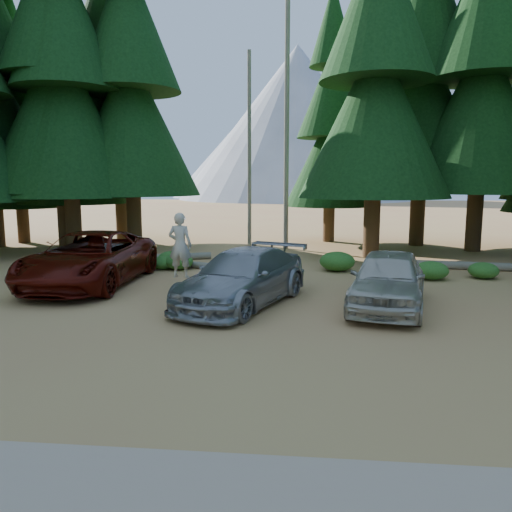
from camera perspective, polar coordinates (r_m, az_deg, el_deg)
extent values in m
plane|color=#B47A4C|center=(11.16, -3.75, -9.08)|extent=(160.00, 160.00, 0.00)
cylinder|color=#71695A|center=(25.15, 3.52, 14.53)|extent=(0.24, 0.24, 12.00)
cylinder|color=#71695A|center=(26.71, -0.76, 12.05)|extent=(0.20, 0.20, 10.00)
cone|color=#95979D|center=(96.10, 4.69, 14.89)|extent=(44.00, 44.00, 28.00)
cone|color=#95979D|center=(106.15, 0.34, 12.15)|extent=(36.00, 36.00, 20.00)
imported|color=#510D06|center=(17.15, -18.47, -0.29)|extent=(2.90, 6.28, 1.74)
imported|color=#96989D|center=(13.73, -1.55, -2.47)|extent=(3.86, 5.60, 1.51)
imported|color=beige|center=(13.77, 14.86, -2.60)|extent=(2.84, 4.90, 1.57)
imported|color=beige|center=(15.35, -8.67, 1.23)|extent=(0.77, 0.55, 2.00)
cylinder|color=white|center=(15.32, -8.69, 4.25)|extent=(0.36, 0.36, 0.04)
cylinder|color=#71695A|center=(21.70, -10.53, -0.15)|extent=(3.94, 1.72, 0.29)
cylinder|color=#71695A|center=(19.44, -6.03, -1.11)|extent=(2.97, 1.47, 0.26)
cylinder|color=#71695A|center=(20.85, 23.41, -1.04)|extent=(4.89, 0.99, 0.31)
ellipsoid|color=#1F5C1B|center=(20.22, -9.62, -0.30)|extent=(1.11, 1.11, 0.61)
ellipsoid|color=#1F5C1B|center=(19.61, -10.66, -0.76)|extent=(0.91, 0.91, 0.50)
ellipsoid|color=#1F5C1B|center=(19.45, -8.81, -0.64)|extent=(1.10, 1.10, 0.61)
ellipsoid|color=#1F5C1B|center=(19.47, 1.44, -0.54)|extent=(1.09, 1.09, 0.60)
ellipsoid|color=#1F5C1B|center=(19.15, 9.26, -0.60)|extent=(1.33, 1.33, 0.73)
ellipsoid|color=#1F5C1B|center=(18.31, 19.42, -1.56)|extent=(1.15, 1.15, 0.63)
ellipsoid|color=#1F5C1B|center=(19.20, 24.56, -1.51)|extent=(1.02, 1.02, 0.56)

